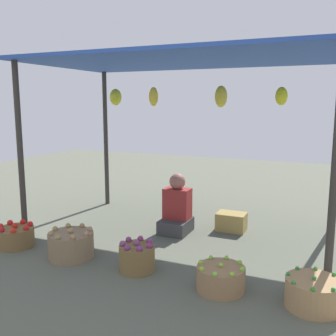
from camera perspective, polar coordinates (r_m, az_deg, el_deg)
The scene contains 9 objects.
ground_plane at distance 5.06m, azimuth 2.24°, elevation -9.80°, with size 14.00×14.00×0.00m, color #5D6050.
market_stall_structure at distance 4.80m, azimuth 2.42°, elevation 14.00°, with size 3.78×2.19×2.21m.
vendor_person at distance 5.08m, azimuth 1.29°, elevation -6.20°, with size 0.36×0.44×0.78m.
basket_red_tomatoes at distance 4.98m, azimuth -21.58°, elevation -9.36°, with size 0.42×0.42×0.29m.
basket_potatoes at distance 4.45m, azimuth -14.11°, elevation -10.92°, with size 0.49×0.49×0.33m.
basket_purple_onions at distance 4.02m, azimuth -4.61°, elevation -12.98°, with size 0.36×0.36×0.32m.
basket_limes at distance 3.67m, azimuth 7.79°, elevation -15.82°, with size 0.44×0.44×0.26m.
basket_green_chilies at distance 3.57m, azimuth 20.66°, elevation -16.93°, with size 0.46×0.46×0.28m.
wooden_crate_near_vendor at distance 5.25m, azimuth 9.34°, elevation -7.83°, with size 0.38×0.27×0.24m, color #A48948.
Camera 1 is at (1.73, -4.45, 1.68)m, focal length 41.28 mm.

